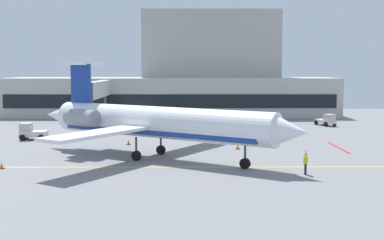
{
  "coord_description": "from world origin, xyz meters",
  "views": [
    {
      "loc": [
        -1.78,
        -43.71,
        8.4
      ],
      "look_at": [
        -1.34,
        8.61,
        3.0
      ],
      "focal_mm": 47.1,
      "sensor_mm": 36.0,
      "label": 1
    }
  ],
  "objects": [
    {
      "name": "ground",
      "position": [
        0.0,
        -0.0,
        -0.05
      ],
      "size": [
        120.0,
        120.0,
        0.11
      ],
      "color": "slate"
    },
    {
      "name": "terminal_building",
      "position": [
        -2.24,
        47.53,
        6.61
      ],
      "size": [
        57.93,
        14.25,
        18.72
      ],
      "color": "#B7B2A8",
      "rests_on": "ground"
    },
    {
      "name": "jet_bridge_west",
      "position": [
        -15.28,
        29.08,
        5.17
      ],
      "size": [
        2.4,
        20.36,
        6.56
      ],
      "color": "silver",
      "rests_on": "ground"
    },
    {
      "name": "regional_jet",
      "position": [
        -4.92,
        2.91,
        3.38
      ],
      "size": [
        26.06,
        21.61,
        8.92
      ],
      "color": "white",
      "rests_on": "ground"
    },
    {
      "name": "baggage_tug",
      "position": [
        18.55,
        29.26,
        0.81
      ],
      "size": [
        2.7,
        3.74,
        1.74
      ],
      "color": "silver",
      "rests_on": "ground"
    },
    {
      "name": "pushback_tractor",
      "position": [
        -20.27,
        15.33,
        0.9
      ],
      "size": [
        3.14,
        2.17,
        1.95
      ],
      "color": "silver",
      "rests_on": "ground"
    },
    {
      "name": "fuel_tank",
      "position": [
        -12.1,
        31.34,
        1.38
      ],
      "size": [
        8.51,
        2.11,
        2.46
      ],
      "color": "white",
      "rests_on": "ground"
    },
    {
      "name": "marshaller",
      "position": [
        7.55,
        -4.53,
        0.98
      ],
      "size": [
        0.34,
        0.83,
        1.92
      ],
      "color": "#191E33",
      "rests_on": "ground"
    },
    {
      "name": "safety_cone_alpha",
      "position": [
        -17.4,
        -2.06,
        0.25
      ],
      "size": [
        0.47,
        0.47,
        0.55
      ],
      "color": "orange",
      "rests_on": "ground"
    },
    {
      "name": "safety_cone_bravo",
      "position": [
        3.42,
        8.06,
        0.25
      ],
      "size": [
        0.47,
        0.47,
        0.55
      ],
      "color": "orange",
      "rests_on": "ground"
    },
    {
      "name": "safety_cone_charlie",
      "position": [
        -8.32,
        11.16,
        0.25
      ],
      "size": [
        0.47,
        0.47,
        0.55
      ],
      "color": "orange",
      "rests_on": "ground"
    }
  ]
}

